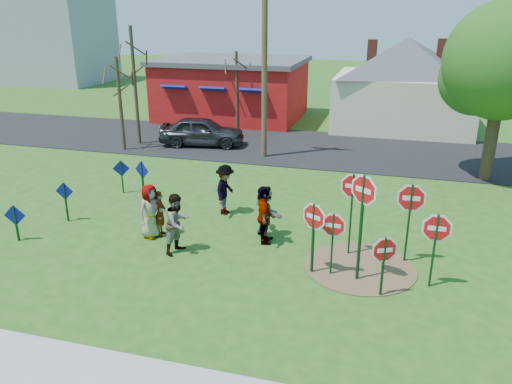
% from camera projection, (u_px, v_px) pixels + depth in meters
% --- Properties ---
extents(ground, '(120.00, 120.00, 0.00)m').
position_uv_depth(ground, '(223.00, 235.00, 16.36)').
color(ground, '#285317').
rests_on(ground, ground).
extents(sidewalk, '(22.00, 1.80, 0.08)m').
position_uv_depth(sidewalk, '(104.00, 383.00, 9.84)').
color(sidewalk, '#9E9E99').
rests_on(sidewalk, ground).
extents(road, '(120.00, 7.50, 0.04)m').
position_uv_depth(road, '(293.00, 146.00, 26.75)').
color(road, black).
rests_on(road, ground).
extents(dirt_patch, '(3.20, 3.20, 0.03)m').
position_uv_depth(dirt_patch, '(360.00, 267.00, 14.32)').
color(dirt_patch, brown).
rests_on(dirt_patch, ground).
extents(red_building, '(9.40, 7.69, 3.90)m').
position_uv_depth(red_building, '(232.00, 88.00, 33.32)').
color(red_building, '#A51210').
rests_on(red_building, ground).
extents(cream_house, '(9.40, 9.40, 6.50)m').
position_uv_depth(cream_house, '(404.00, 80.00, 30.24)').
color(cream_house, beige).
rests_on(cream_house, ground).
extents(distant_building, '(10.00, 8.00, 8.00)m').
position_uv_depth(distant_building, '(53.00, 40.00, 49.10)').
color(distant_building, '#8C939E').
rests_on(distant_building, ground).
extents(stop_sign_a, '(0.91, 0.49, 2.22)m').
position_uv_depth(stop_sign_a, '(314.00, 223.00, 13.52)').
color(stop_sign_a, '#0F381C').
rests_on(stop_sign_a, ground).
extents(stop_sign_b, '(0.99, 0.07, 2.68)m').
position_uv_depth(stop_sign_b, '(352.00, 194.00, 14.44)').
color(stop_sign_b, '#0F381C').
rests_on(stop_sign_b, ground).
extents(stop_sign_c, '(0.92, 0.64, 3.17)m').
position_uv_depth(stop_sign_c, '(363.00, 204.00, 12.91)').
color(stop_sign_c, '#0F381C').
rests_on(stop_sign_c, ground).
extents(stop_sign_d, '(1.10, 0.08, 2.54)m').
position_uv_depth(stop_sign_d, '(411.00, 204.00, 14.04)').
color(stop_sign_d, '#0F381C').
rests_on(stop_sign_d, ground).
extents(stop_sign_e, '(0.85, 0.41, 1.78)m').
position_uv_depth(stop_sign_e, '(384.00, 254.00, 12.50)').
color(stop_sign_e, '#0F381C').
rests_on(stop_sign_e, ground).
extents(stop_sign_f, '(1.04, 0.07, 2.21)m').
position_uv_depth(stop_sign_f, '(436.00, 233.00, 12.83)').
color(stop_sign_f, '#0F381C').
rests_on(stop_sign_f, ground).
extents(stop_sign_g, '(0.92, 0.06, 1.96)m').
position_uv_depth(stop_sign_g, '(333.00, 231.00, 13.50)').
color(stop_sign_g, '#0F381C').
rests_on(stop_sign_g, ground).
extents(blue_diamond_a, '(0.69, 0.16, 1.23)m').
position_uv_depth(blue_diamond_a, '(15.00, 219.00, 15.72)').
color(blue_diamond_a, '#0F381C').
rests_on(blue_diamond_a, ground).
extents(blue_diamond_b, '(0.64, 0.09, 1.43)m').
position_uv_depth(blue_diamond_b, '(65.00, 197.00, 17.14)').
color(blue_diamond_b, '#0F381C').
rests_on(blue_diamond_b, ground).
extents(blue_diamond_c, '(0.69, 0.27, 1.46)m').
position_uv_depth(blue_diamond_c, '(142.00, 175.00, 19.39)').
color(blue_diamond_c, '#0F381C').
rests_on(blue_diamond_c, ground).
extents(blue_diamond_d, '(0.63, 0.25, 1.36)m').
position_uv_depth(blue_diamond_d, '(122.00, 173.00, 19.81)').
color(blue_diamond_d, '#0F381C').
rests_on(blue_diamond_d, ground).
extents(person_a, '(0.85, 1.02, 1.79)m').
position_uv_depth(person_a, '(150.00, 211.00, 15.96)').
color(person_a, '#4A609C').
rests_on(person_a, ground).
extents(person_b, '(0.48, 0.62, 1.54)m').
position_uv_depth(person_b, '(160.00, 213.00, 16.11)').
color(person_b, '#227B6D').
rests_on(person_b, ground).
extents(person_c, '(0.95, 1.08, 1.87)m').
position_uv_depth(person_c, '(178.00, 223.00, 14.94)').
color(person_c, brown).
rests_on(person_c, ground).
extents(person_d, '(0.73, 1.21, 1.83)m').
position_uv_depth(person_d, '(225.00, 190.00, 17.77)').
color(person_d, '#303135').
rests_on(person_d, ground).
extents(person_e, '(0.72, 1.14, 1.81)m').
position_uv_depth(person_e, '(264.00, 217.00, 15.50)').
color(person_e, '#422B52').
rests_on(person_e, ground).
extents(person_f, '(1.42, 1.58, 1.74)m').
position_uv_depth(person_f, '(265.00, 211.00, 15.98)').
color(person_f, '#214E35').
rests_on(person_f, ground).
extents(suv, '(4.72, 2.52, 1.53)m').
position_uv_depth(suv, '(202.00, 131.00, 26.69)').
color(suv, '#313237').
rests_on(suv, road).
extents(utility_pole, '(2.14, 0.27, 8.73)m').
position_uv_depth(utility_pole, '(265.00, 63.00, 23.36)').
color(utility_pole, '#4C3823').
rests_on(utility_pole, ground).
extents(leafy_tree, '(5.22, 4.76, 7.42)m').
position_uv_depth(leafy_tree, '(506.00, 67.00, 19.91)').
color(leafy_tree, '#382819').
rests_on(leafy_tree, ground).
extents(bare_tree_west, '(1.80, 1.80, 4.78)m').
position_uv_depth(bare_tree_west, '(119.00, 91.00, 25.07)').
color(bare_tree_west, '#382819').
rests_on(bare_tree_west, ground).
extents(bare_tree_east, '(1.80, 1.80, 4.65)m').
position_uv_depth(bare_tree_east, '(237.00, 80.00, 29.45)').
color(bare_tree_east, '#382819').
rests_on(bare_tree_east, ground).
extents(bare_tree_mid, '(1.80, 1.80, 6.18)m').
position_uv_depth(bare_tree_mid, '(134.00, 69.00, 25.96)').
color(bare_tree_mid, '#382819').
rests_on(bare_tree_mid, ground).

